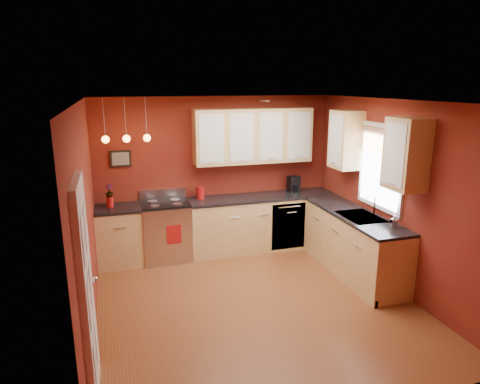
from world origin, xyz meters
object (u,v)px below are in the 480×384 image
object	(u,v)px
gas_range	(166,231)
coffee_maker	(294,184)
sink	(361,218)
soap_pump	(394,221)
red_canister	(200,193)

from	to	relation	value
gas_range	coffee_maker	xyz separation A→B (m)	(2.28, 0.12, 0.59)
sink	soap_pump	distance (m)	0.58
red_canister	sink	bearing A→B (deg)	-38.46
red_canister	soap_pump	xyz separation A→B (m)	(2.17, -2.16, -0.02)
gas_range	red_canister	world-z (taller)	red_canister
gas_range	soap_pump	distance (m)	3.49
sink	red_canister	xyz separation A→B (m)	(-2.02, 1.61, 0.13)
soap_pump	coffee_maker	bearing A→B (deg)	102.80
coffee_maker	soap_pump	bearing A→B (deg)	-81.83
gas_range	coffee_maker	size ratio (longest dim) A/B	4.01
coffee_maker	soap_pump	distance (m)	2.23
sink	gas_range	bearing A→B (deg)	150.22
gas_range	red_canister	size ratio (longest dim) A/B	5.31
gas_range	sink	xyz separation A→B (m)	(2.62, -1.50, 0.43)
sink	coffee_maker	bearing A→B (deg)	101.98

